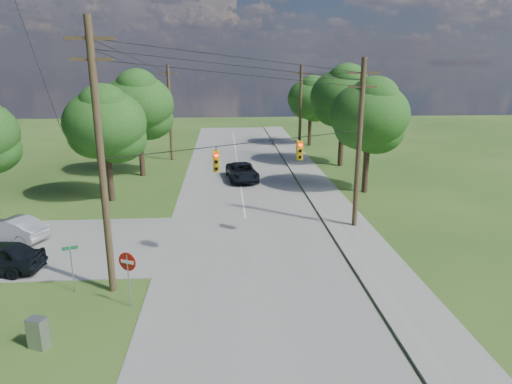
{
  "coord_description": "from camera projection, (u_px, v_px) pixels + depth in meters",
  "views": [
    {
      "loc": [
        0.68,
        -19.11,
        10.16
      ],
      "look_at": [
        2.36,
        5.0,
        3.3
      ],
      "focal_mm": 32.0,
      "sensor_mm": 36.0,
      "label": 1
    }
  ],
  "objects": [
    {
      "name": "power_lines",
      "position": [
        236.0,
        79.0,
        29.75
      ],
      "size": [
        13.93,
        29.62,
        4.93
      ],
      "color": "black",
      "rests_on": "ground"
    },
    {
      "name": "pole_sw",
      "position": [
        101.0,
        159.0,
        19.44
      ],
      "size": [
        2.0,
        0.32,
        12.0
      ],
      "color": "brown",
      "rests_on": "ground"
    },
    {
      "name": "car_main_north",
      "position": [
        242.0,
        172.0,
        40.75
      ],
      "size": [
        3.09,
        5.62,
        1.49
      ],
      "primitive_type": "imported",
      "rotation": [
        0.0,
        0.0,
        0.12
      ],
      "color": "black",
      "rests_on": "main_road"
    },
    {
      "name": "tree_e_near",
      "position": [
        369.0,
        115.0,
        35.52
      ],
      "size": [
        6.2,
        6.2,
        8.81
      ],
      "color": "#412E20",
      "rests_on": "ground"
    },
    {
      "name": "car_cross_silver",
      "position": [
        11.0,
        229.0,
        26.8
      ],
      "size": [
        4.6,
        3.01,
        1.43
      ],
      "primitive_type": "imported",
      "rotation": [
        0.0,
        0.0,
        -1.95
      ],
      "color": "#B6B9BD",
      "rests_on": "cross_road"
    },
    {
      "name": "tree_w_mid",
      "position": [
        138.0,
        104.0,
        40.88
      ],
      "size": [
        6.4,
        6.4,
        9.22
      ],
      "color": "#412E20",
      "rests_on": "ground"
    },
    {
      "name": "street_name_sign",
      "position": [
        72.0,
        262.0,
        20.59
      ],
      "size": [
        0.65,
        0.26,
        2.27
      ],
      "rotation": [
        0.0,
        0.0,
        0.35
      ],
      "color": "gray",
      "rests_on": "ground"
    },
    {
      "name": "pole_north_w",
      "position": [
        170.0,
        112.0,
        48.12
      ],
      "size": [
        2.0,
        0.32,
        10.0
      ],
      "color": "brown",
      "rests_on": "ground"
    },
    {
      "name": "pole_ne",
      "position": [
        359.0,
        143.0,
        27.85
      ],
      "size": [
        2.0,
        0.32,
        10.5
      ],
      "color": "brown",
      "rests_on": "ground"
    },
    {
      "name": "do_not_enter_sign",
      "position": [
        128.0,
        268.0,
        19.24
      ],
      "size": [
        0.78,
        0.37,
        2.52
      ],
      "rotation": [
        0.0,
        0.0,
        -0.42
      ],
      "color": "gray",
      "rests_on": "ground"
    },
    {
      "name": "traffic_signals",
      "position": [
        260.0,
        155.0,
        23.99
      ],
      "size": [
        4.91,
        3.27,
        1.05
      ],
      "color": "gold",
      "rests_on": "ground"
    },
    {
      "name": "sidewalk_east",
      "position": [
        365.0,
        244.0,
        26.43
      ],
      "size": [
        2.6,
        100.0,
        0.12
      ],
      "primitive_type": "cube",
      "color": "#98968E",
      "rests_on": "ground"
    },
    {
      "name": "tree_w_near",
      "position": [
        105.0,
        123.0,
        33.31
      ],
      "size": [
        6.0,
        6.0,
        8.4
      ],
      "color": "#412E20",
      "rests_on": "ground"
    },
    {
      "name": "control_cabinet",
      "position": [
        38.0,
        333.0,
        16.76
      ],
      "size": [
        0.78,
        0.68,
        1.18
      ],
      "primitive_type": "cube",
      "rotation": [
        0.0,
        0.0,
        -0.36
      ],
      "color": "gray",
      "rests_on": "ground"
    },
    {
      "name": "tree_e_far",
      "position": [
        311.0,
        98.0,
        56.69
      ],
      "size": [
        5.8,
        5.8,
        8.32
      ],
      "color": "#412E20",
      "rests_on": "ground"
    },
    {
      "name": "tree_w_far",
      "position": [
        136.0,
        100.0,
        50.43
      ],
      "size": [
        6.0,
        6.0,
        8.73
      ],
      "color": "#412E20",
      "rests_on": "ground"
    },
    {
      "name": "tree_e_mid",
      "position": [
        343.0,
        97.0,
        44.97
      ],
      "size": [
        6.6,
        6.6,
        9.64
      ],
      "color": "#412E20",
      "rests_on": "ground"
    },
    {
      "name": "ground",
      "position": [
        213.0,
        291.0,
        21.07
      ],
      "size": [
        140.0,
        140.0,
        0.0
      ],
      "primitive_type": "plane",
      "color": "#294E1A",
      "rests_on": "ground"
    },
    {
      "name": "pole_north_e",
      "position": [
        300.0,
        111.0,
        49.06
      ],
      "size": [
        2.0,
        0.32,
        10.0
      ],
      "color": "brown",
      "rests_on": "ground"
    },
    {
      "name": "main_road",
      "position": [
        250.0,
        247.0,
        26.0
      ],
      "size": [
        10.0,
        100.0,
        0.03
      ],
      "primitive_type": "cube",
      "color": "gray",
      "rests_on": "ground"
    }
  ]
}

